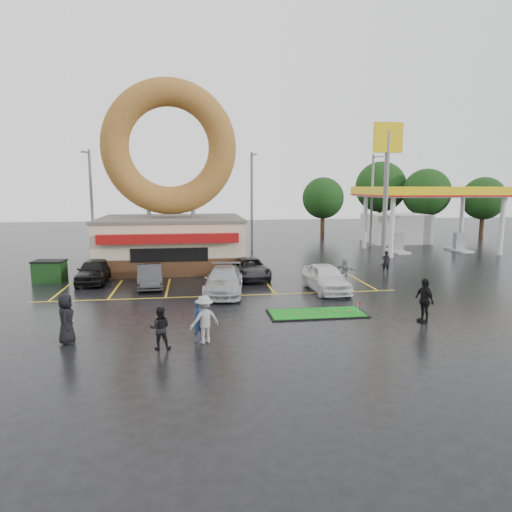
{
  "coord_description": "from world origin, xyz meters",
  "views": [
    {
      "loc": [
        -1.5,
        -20.92,
        5.93
      ],
      "look_at": [
        1.89,
        3.21,
        2.2
      ],
      "focal_mm": 32.0,
      "sensor_mm": 36.0,
      "label": 1
    }
  ],
  "objects": [
    {
      "name": "person_cameraman",
      "position": [
        8.53,
        -2.66,
        0.98
      ],
      "size": [
        0.67,
        1.22,
        1.96
      ],
      "primitive_type": "imported",
      "rotation": [
        0.0,
        0.0,
        -1.4
      ],
      "color": "black",
      "rests_on": "ground"
    },
    {
      "name": "ground",
      "position": [
        0.0,
        0.0,
        0.0
      ],
      "size": [
        120.0,
        120.0,
        0.0
      ],
      "primitive_type": "plane",
      "color": "black",
      "rests_on": "ground"
    },
    {
      "name": "tree_far_b",
      "position": [
        32.0,
        28.0,
        4.53
      ],
      "size": [
        4.9,
        4.9,
        7.0
      ],
      "color": "#332114",
      "rests_on": "ground"
    },
    {
      "name": "person_bystander",
      "position": [
        -6.3,
        -3.4,
        0.96
      ],
      "size": [
        0.7,
        1.0,
        1.92
      ],
      "primitive_type": "imported",
      "rotation": [
        0.0,
        0.0,
        1.67
      ],
      "color": "black",
      "rests_on": "ground"
    },
    {
      "name": "shell_sign",
      "position": [
        13.0,
        12.0,
        7.38
      ],
      "size": [
        2.2,
        0.36,
        10.6
      ],
      "color": "slate",
      "rests_on": "ground"
    },
    {
      "name": "car_white",
      "position": [
        5.99,
        3.71,
        0.78
      ],
      "size": [
        2.06,
        4.66,
        1.56
      ],
      "primitive_type": "imported",
      "rotation": [
        0.0,
        0.0,
        0.05
      ],
      "color": "silver",
      "rests_on": "ground"
    },
    {
      "name": "streetlight_right",
      "position": [
        16.0,
        21.92,
        4.78
      ],
      "size": [
        0.4,
        2.21,
        9.0
      ],
      "color": "slate",
      "rests_on": "ground"
    },
    {
      "name": "gas_station",
      "position": [
        20.0,
        20.94,
        3.7
      ],
      "size": [
        12.3,
        13.65,
        5.9
      ],
      "color": "silver",
      "rests_on": "ground"
    },
    {
      "name": "person_walker_near",
      "position": [
        7.86,
        5.91,
        0.8
      ],
      "size": [
        1.28,
        1.47,
        1.6
      ],
      "primitive_type": "imported",
      "rotation": [
        0.0,
        0.0,
        2.23
      ],
      "color": "#969698",
      "rests_on": "ground"
    },
    {
      "name": "car_grey",
      "position": [
        2.16,
        8.0,
        0.66
      ],
      "size": [
        2.41,
        4.84,
        1.32
      ],
      "primitive_type": "imported",
      "rotation": [
        0.0,
        0.0,
        0.05
      ],
      "color": "#29282B",
      "rests_on": "ground"
    },
    {
      "name": "tree_far_c",
      "position": [
        22.0,
        34.0,
        5.84
      ],
      "size": [
        6.3,
        6.3,
        9.0
      ],
      "color": "#332114",
      "rests_on": "ground"
    },
    {
      "name": "dumpster",
      "position": [
        -10.35,
        8.48,
        0.65
      ],
      "size": [
        1.91,
        1.38,
        1.3
      ],
      "primitive_type": "cube",
      "rotation": [
        0.0,
        0.0,
        -0.1
      ],
      "color": "#163B16",
      "rests_on": "ground"
    },
    {
      "name": "person_blue",
      "position": [
        -1.31,
        -3.74,
        0.81
      ],
      "size": [
        0.7,
        0.67,
        1.61
      ],
      "primitive_type": "imported",
      "rotation": [
        0.0,
        0.0,
        0.69
      ],
      "color": "navy",
      "rests_on": "ground"
    },
    {
      "name": "car_dgrey",
      "position": [
        -4.06,
        6.22,
        0.66
      ],
      "size": [
        1.77,
        4.1,
        1.31
      ],
      "primitive_type": "imported",
      "rotation": [
        0.0,
        0.0,
        0.1
      ],
      "color": "#2F2F31",
      "rests_on": "ground"
    },
    {
      "name": "person_walker_far",
      "position": [
        11.7,
        8.55,
        0.77
      ],
      "size": [
        0.63,
        0.49,
        1.53
      ],
      "primitive_type": "imported",
      "rotation": [
        0.0,
        0.0,
        2.9
      ],
      "color": "black",
      "rests_on": "ground"
    },
    {
      "name": "car_black",
      "position": [
        -7.6,
        8.0,
        0.74
      ],
      "size": [
        1.81,
        4.38,
        1.48
      ],
      "primitive_type": "imported",
      "rotation": [
        0.0,
        0.0,
        0.01
      ],
      "color": "black",
      "rests_on": "ground"
    },
    {
      "name": "person_blackjkt",
      "position": [
        -2.75,
        -4.48,
        0.79
      ],
      "size": [
        0.78,
        0.61,
        1.59
      ],
      "primitive_type": "imported",
      "rotation": [
        0.0,
        0.0,
        3.13
      ],
      "color": "black",
      "rests_on": "ground"
    },
    {
      "name": "car_silver",
      "position": [
        0.18,
        3.92,
        0.73
      ],
      "size": [
        2.68,
        5.26,
        1.46
      ],
      "primitive_type": "imported",
      "rotation": [
        0.0,
        0.0,
        -0.13
      ],
      "color": "#A9A9AE",
      "rests_on": "ground"
    },
    {
      "name": "tree_far_a",
      "position": [
        26.0,
        30.0,
        5.18
      ],
      "size": [
        5.6,
        5.6,
        8.0
      ],
      "color": "#332114",
      "rests_on": "ground"
    },
    {
      "name": "streetlight_mid",
      "position": [
        4.0,
        20.92,
        4.78
      ],
      "size": [
        0.4,
        2.21,
        9.0
      ],
      "color": "slate",
      "rests_on": "ground"
    },
    {
      "name": "person_hoodie",
      "position": [
        -1.11,
        -4.05,
        0.92
      ],
      "size": [
        1.37,
        1.11,
        1.85
      ],
      "primitive_type": "imported",
      "rotation": [
        0.0,
        0.0,
        3.56
      ],
      "color": "gray",
      "rests_on": "ground"
    },
    {
      "name": "streetlight_left",
      "position": [
        -10.0,
        19.92,
        4.78
      ],
      "size": [
        0.4,
        2.21,
        9.0
      ],
      "color": "slate",
      "rests_on": "ground"
    },
    {
      "name": "putting_green",
      "position": [
        4.21,
        -0.81,
        0.04
      ],
      "size": [
        4.57,
        1.98,
        0.57
      ],
      "color": "black",
      "rests_on": "ground"
    },
    {
      "name": "donut_shop",
      "position": [
        -3.0,
        12.97,
        4.46
      ],
      "size": [
        10.2,
        8.7,
        13.5
      ],
      "color": "#472B19",
      "rests_on": "ground"
    },
    {
      "name": "tree_far_d",
      "position": [
        14.0,
        32.0,
        4.53
      ],
      "size": [
        4.9,
        4.9,
        7.0
      ],
      "color": "#332114",
      "rests_on": "ground"
    }
  ]
}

